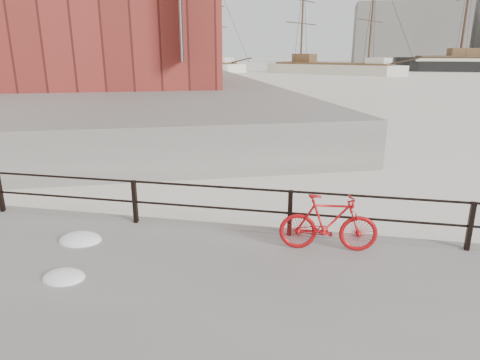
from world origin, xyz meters
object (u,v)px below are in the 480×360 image
at_px(schooner_left, 188,71).
at_px(workboat_near, 86,97).
at_px(bicycle, 328,223).
at_px(schooner_mid, 332,74).
at_px(workboat_far, 136,82).

distance_m(schooner_left, workboat_near, 49.15).
bearing_deg(bicycle, schooner_left, 104.48).
xyz_separation_m(bicycle, schooner_mid, (0.21, 73.07, -0.92)).
bearing_deg(schooner_mid, bicycle, -67.07).
height_order(bicycle, workboat_near, workboat_near).
height_order(workboat_near, workboat_far, same).
bearing_deg(workboat_near, bicycle, -69.23).
distance_m(bicycle, workboat_near, 36.26).
relative_size(bicycle, workboat_near, 0.15).
distance_m(schooner_mid, workboat_near, 49.76).
xyz_separation_m(schooner_mid, workboat_near, (-22.43, -44.42, 0.00)).
xyz_separation_m(workboat_near, workboat_far, (-3.64, 18.73, 0.00)).
bearing_deg(schooner_left, workboat_near, -72.88).
bearing_deg(workboat_near, schooner_mid, 46.19).
xyz_separation_m(schooner_mid, schooner_left, (-28.68, 4.33, 0.00)).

